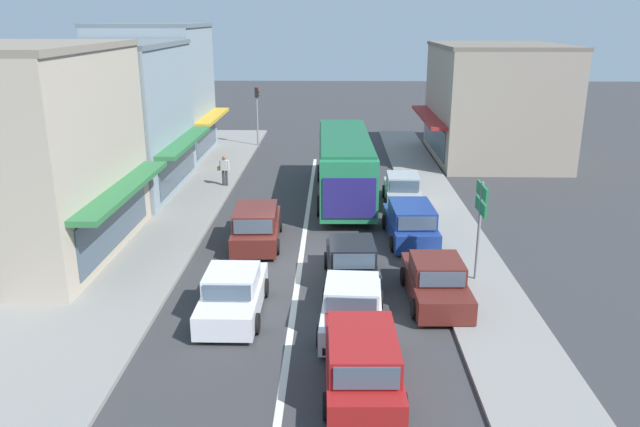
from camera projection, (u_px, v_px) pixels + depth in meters
name	position (u px, v px, depth m)	size (l,w,h in m)	color
ground_plane	(300.00, 264.00, 23.36)	(140.00, 140.00, 0.00)	#353538
lane_centre_line	(305.00, 229.00, 27.17)	(0.20, 28.00, 0.01)	silver
sidewalk_left	(162.00, 213.00, 29.21)	(5.20, 44.00, 0.14)	gray
kerb_right	(440.00, 215.00, 28.92)	(2.80, 44.00, 0.12)	gray
shopfront_corner_near	(25.00, 155.00, 23.01)	(7.29, 9.19, 7.96)	#B2A38E
shopfront_mid_block	(111.00, 119.00, 31.87)	(7.57, 8.94, 7.68)	#84939E
shopfront_far_end	(156.00, 93.00, 39.76)	(7.23, 7.63, 8.47)	#84939E
building_right_far	(495.00, 103.00, 39.74)	(8.52, 10.20, 7.26)	gray
city_bus	(345.00, 162.00, 31.27)	(2.93, 10.91, 3.23)	#237A4C
hatchback_adjacent_lane_lead	(351.00, 262.00, 21.62)	(1.94, 3.77, 1.54)	black
wagon_behind_bus_near	(256.00, 226.00, 25.25)	(2.09, 4.58, 1.58)	#561E19
sedan_queue_gap_filler	(233.00, 294.00, 19.24)	(1.91, 4.21, 1.47)	silver
wagon_queue_far_back	(362.00, 361.00, 15.36)	(2.02, 4.54, 1.58)	maroon
sedan_behind_bus_mid	(352.00, 306.00, 18.43)	(2.05, 4.28, 1.47)	silver
parked_sedan_kerb_front	(436.00, 282.00, 20.16)	(1.98, 4.24, 1.47)	#561E19
parked_wagon_kerb_second	(410.00, 223.00, 25.64)	(2.07, 4.56, 1.58)	navy
parked_hatchback_kerb_third	(402.00, 190.00, 30.65)	(1.90, 3.74, 1.54)	#9EA3A8
traffic_light_downstreet	(257.00, 107.00, 43.46)	(0.32, 0.24, 4.20)	gray
directional_road_sign	(481.00, 208.00, 20.97)	(0.10, 1.40, 3.60)	gray
pedestrian_with_handbag_near	(224.00, 169.00, 33.43)	(0.66, 0.32, 1.63)	#333338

